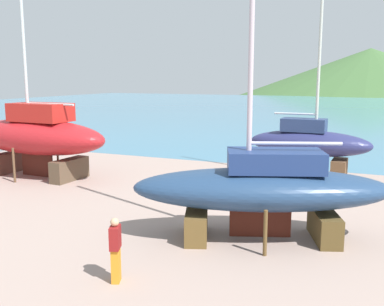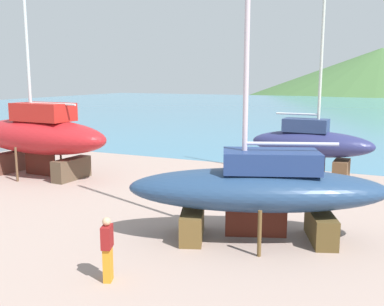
# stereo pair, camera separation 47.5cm
# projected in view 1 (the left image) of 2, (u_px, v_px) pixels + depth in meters

# --- Properties ---
(ground_plane) EXTENTS (38.82, 38.82, 0.00)m
(ground_plane) POSITION_uv_depth(u_px,v_px,m) (225.00, 213.00, 17.16)
(ground_plane) COLOR #A38B7F
(sea_water) EXTENTS (154.46, 100.30, 0.01)m
(sea_water) POSITION_uv_depth(u_px,v_px,m) (343.00, 110.00, 71.49)
(sea_water) COLOR teal
(sea_water) RESTS_ON ground
(headland_hill) EXTENTS (162.80, 162.80, 29.59)m
(headland_hill) POSITION_uv_depth(u_px,v_px,m) (368.00, 93.00, 149.50)
(headland_hill) COLOR #416736
(headland_hill) RESTS_ON ground
(sailboat_far_slipway) EXTENTS (8.73, 5.29, 12.24)m
(sailboat_far_slipway) POSITION_uv_depth(u_px,v_px,m) (262.00, 188.00, 14.21)
(sailboat_far_slipway) COLOR brown
(sailboat_far_slipway) RESTS_ON ground
(sailboat_mid_port) EXTENTS (6.23, 2.22, 11.64)m
(sailboat_mid_port) POSITION_uv_depth(u_px,v_px,m) (309.00, 144.00, 22.68)
(sailboat_mid_port) COLOR brown
(sailboat_mid_port) RESTS_ON ground
(sailboat_large_starboard) EXTENTS (8.85, 3.28, 12.77)m
(sailboat_large_starboard) POSITION_uv_depth(u_px,v_px,m) (36.00, 136.00, 23.24)
(sailboat_large_starboard) COLOR brown
(sailboat_large_starboard) RESTS_ON ground
(worker) EXTENTS (0.38, 0.50, 1.73)m
(worker) POSITION_uv_depth(u_px,v_px,m) (115.00, 249.00, 11.28)
(worker) COLOR orange
(worker) RESTS_ON ground
(barrel_ochre) EXTENTS (0.78, 0.78, 0.79)m
(barrel_ochre) POSITION_uv_depth(u_px,v_px,m) (290.00, 187.00, 19.74)
(barrel_ochre) COLOR olive
(barrel_ochre) RESTS_ON ground
(timber_long_aft) EXTENTS (1.52, 1.57, 0.19)m
(timber_long_aft) POSITION_uv_depth(u_px,v_px,m) (377.00, 193.00, 19.88)
(timber_long_aft) COLOR brown
(timber_long_aft) RESTS_ON ground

